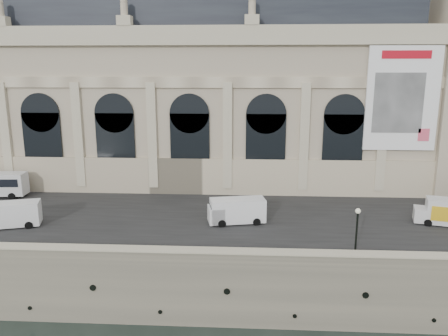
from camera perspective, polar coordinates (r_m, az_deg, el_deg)
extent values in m
plane|color=black|center=(41.81, -2.54, -20.04)|extent=(260.00, 260.00, 0.00)
cube|color=gray|center=(72.74, 0.15, -2.88)|extent=(160.00, 70.00, 6.00)
cube|color=#2D2D2D|center=(51.82, -1.08, -5.93)|extent=(160.00, 24.00, 0.06)
cube|color=gray|center=(39.20, -2.55, -11.50)|extent=(160.00, 1.20, 1.10)
cube|color=#BFB599|center=(38.95, -2.56, -10.69)|extent=(160.00, 1.40, 0.12)
cube|color=#B9AA8E|center=(66.88, -5.21, 7.89)|extent=(68.00, 18.00, 22.00)
cube|color=#BFB599|center=(59.32, -6.32, -1.09)|extent=(68.60, 0.40, 5.00)
cube|color=#BFB599|center=(57.60, -6.80, 16.83)|extent=(69.00, 0.80, 2.40)
cube|color=#BFB599|center=(57.63, -6.62, 11.06)|extent=(68.00, 0.30, 1.40)
cube|color=#23282F|center=(67.16, -5.47, 19.88)|extent=(64.00, 15.00, 6.00)
cube|color=#BFB599|center=(66.00, -26.61, 3.90)|extent=(1.20, 0.50, 14.00)
cube|color=black|center=(63.96, -22.55, 2.67)|extent=(5.20, 0.25, 9.00)
cylinder|color=black|center=(63.40, -22.90, 6.68)|extent=(5.20, 0.25, 5.20)
cube|color=#BFB599|center=(61.67, -18.49, 4.06)|extent=(1.20, 0.50, 14.00)
cube|color=black|center=(60.31, -13.94, 2.72)|extent=(5.20, 0.25, 9.00)
cylinder|color=black|center=(59.72, -14.17, 6.97)|extent=(5.20, 0.25, 5.20)
cube|color=#BFB599|center=(58.73, -9.36, 4.15)|extent=(1.20, 0.50, 14.00)
cube|color=black|center=(58.17, -4.47, 2.70)|extent=(5.20, 0.25, 9.00)
cylinder|color=black|center=(57.55, -4.55, 7.11)|extent=(5.20, 0.25, 5.20)
cube|color=#BFB599|center=(57.41, 0.46, 4.12)|extent=(1.20, 0.50, 14.00)
cube|color=black|center=(57.71, 5.43, 2.60)|extent=(5.20, 0.25, 9.00)
cylinder|color=black|center=(57.09, 5.53, 7.05)|extent=(5.20, 0.25, 5.20)
cube|color=#BFB599|center=(57.81, 10.43, 3.97)|extent=(1.20, 0.50, 14.00)
cube|color=black|center=(58.96, 15.19, 2.42)|extent=(5.20, 0.25, 9.00)
cylinder|color=black|center=(58.36, 15.45, 6.77)|extent=(5.20, 0.25, 5.20)
cube|color=#BFB599|center=(59.91, 19.98, 3.71)|extent=(1.20, 0.50, 14.00)
cube|color=white|center=(59.81, 22.26, 8.35)|extent=(9.00, 0.35, 13.00)
cube|color=#B10B19|center=(59.54, 22.77, 13.51)|extent=(6.00, 0.06, 1.00)
cube|color=gray|center=(59.50, 21.82, 7.88)|extent=(6.20, 0.06, 7.50)
cube|color=#D94C65|center=(61.10, 24.63, 3.96)|extent=(1.40, 0.06, 1.60)
cylinder|color=black|center=(63.27, -25.97, -3.36)|extent=(0.96, 0.34, 0.94)
cylinder|color=black|center=(65.31, -25.11, -2.80)|extent=(0.96, 0.34, 0.94)
cube|color=silver|center=(52.39, -26.05, -5.41)|extent=(6.27, 3.87, 2.50)
cylinder|color=black|center=(51.26, -24.14, -6.85)|extent=(0.87, 0.50, 0.82)
cylinder|color=black|center=(53.38, -23.71, -6.05)|extent=(0.87, 0.50, 0.82)
cube|color=white|center=(48.30, 1.79, -5.52)|extent=(6.32, 3.50, 2.54)
cube|color=white|center=(48.07, -1.03, -6.09)|extent=(2.11, 2.62, 1.77)
cube|color=black|center=(47.80, -1.77, -5.44)|extent=(0.47, 1.96, 0.88)
cylinder|color=black|center=(47.28, -0.26, -7.30)|extent=(0.88, 0.44, 0.84)
cylinder|color=black|center=(49.44, -0.66, -6.39)|extent=(0.88, 0.44, 0.84)
cylinder|color=black|center=(47.95, 4.29, -7.04)|extent=(0.88, 0.44, 0.84)
cylinder|color=black|center=(50.08, 3.70, -6.16)|extent=(0.88, 0.44, 0.84)
cube|color=silver|center=(53.31, 24.38, -5.53)|extent=(2.14, 2.56, 1.51)
cylinder|color=black|center=(52.45, 25.10, -6.52)|extent=(0.85, 0.49, 0.80)
cylinder|color=black|center=(54.63, 24.85, -5.75)|extent=(0.85, 0.49, 0.80)
cylinder|color=black|center=(41.91, 16.72, -10.89)|extent=(0.48, 0.48, 0.43)
cylinder|color=black|center=(41.18, 16.89, -8.40)|extent=(0.17, 0.17, 4.33)
sphere|color=beige|center=(40.43, 17.10, -5.39)|extent=(0.48, 0.48, 0.48)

